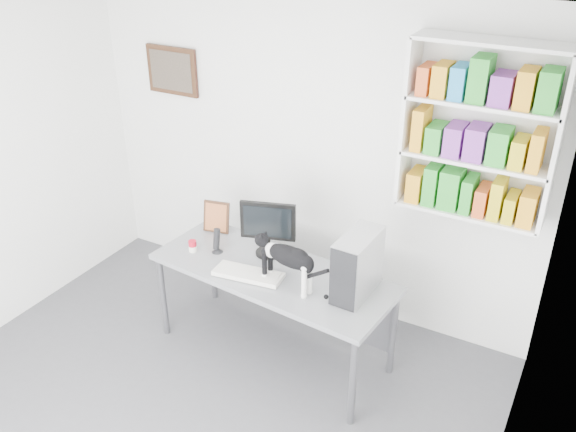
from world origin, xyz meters
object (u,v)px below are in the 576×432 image
at_px(monitor, 268,228).
at_px(pc_tower, 357,265).
at_px(speaker, 217,240).
at_px(cat, 288,266).
at_px(desk, 273,312).
at_px(soup_can, 193,246).
at_px(keyboard, 248,274).
at_px(leaning_print, 216,216).
at_px(bookshelf, 479,132).

bearing_deg(monitor, pc_tower, -28.34).
xyz_separation_m(pc_tower, speaker, (-1.17, -0.03, -0.12)).
bearing_deg(cat, desk, 155.88).
bearing_deg(monitor, soup_can, -172.67).
bearing_deg(keyboard, monitor, 87.01).
xyz_separation_m(monitor, cat, (0.36, -0.33, -0.05)).
relative_size(pc_tower, leaning_print, 1.66).
xyz_separation_m(desk, keyboard, (-0.11, -0.15, 0.41)).
xyz_separation_m(keyboard, pc_tower, (0.77, 0.20, 0.21)).
bearing_deg(keyboard, speaker, 148.51).
bearing_deg(keyboard, bookshelf, 25.61).
bearing_deg(pc_tower, monitor, 171.82).
distance_m(monitor, soup_can, 0.63).
xyz_separation_m(bookshelf, cat, (-0.99, -0.86, -0.90)).
height_order(bookshelf, keyboard, bookshelf).
bearing_deg(pc_tower, cat, -155.67).
relative_size(pc_tower, cat, 0.80).
distance_m(pc_tower, leaning_print, 1.39).
bearing_deg(speaker, desk, 10.88).
distance_m(bookshelf, pc_tower, 1.22).
xyz_separation_m(speaker, cat, (0.72, -0.16, 0.07)).
height_order(speaker, soup_can, speaker).
bearing_deg(desk, monitor, 132.47).
height_order(leaning_print, soup_can, leaning_print).
xyz_separation_m(pc_tower, leaning_print, (-1.36, 0.25, -0.09)).
height_order(bookshelf, pc_tower, bookshelf).
relative_size(desk, keyboard, 3.63).
relative_size(speaker, cat, 0.37).
height_order(bookshelf, leaning_print, bookshelf).
bearing_deg(soup_can, pc_tower, 4.64).
height_order(pc_tower, cat, pc_tower).
bearing_deg(leaning_print, soup_can, -99.27).
distance_m(pc_tower, cat, 0.48).
bearing_deg(leaning_print, bookshelf, 0.34).
height_order(desk, soup_can, soup_can).
height_order(speaker, leaning_print, leaning_print).
distance_m(desk, keyboard, 0.45).
relative_size(bookshelf, monitor, 2.72).
relative_size(desk, pc_tower, 4.08).
distance_m(monitor, keyboard, 0.40).
relative_size(bookshelf, cat, 2.16).
bearing_deg(soup_can, monitor, 25.30).
height_order(desk, monitor, monitor).
distance_m(pc_tower, soup_can, 1.36).
bearing_deg(monitor, desk, -70.78).
relative_size(speaker, leaning_print, 0.76).
xyz_separation_m(bookshelf, leaning_print, (-1.91, -0.43, -0.94)).
relative_size(bookshelf, soup_can, 13.28).
xyz_separation_m(leaning_print, cat, (0.92, -0.43, 0.04)).
height_order(bookshelf, cat, bookshelf).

